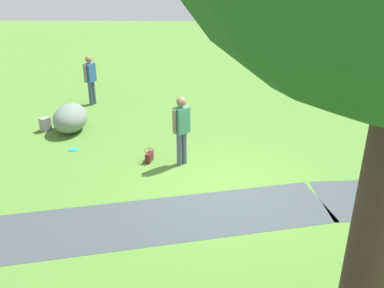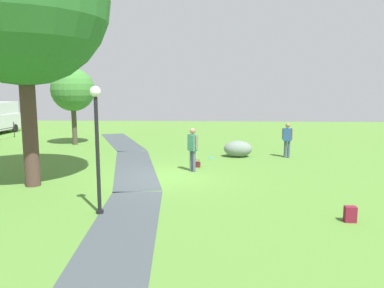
{
  "view_description": "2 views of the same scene",
  "coord_description": "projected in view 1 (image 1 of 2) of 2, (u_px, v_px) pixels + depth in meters",
  "views": [
    {
      "loc": [
        0.54,
        8.21,
        4.89
      ],
      "look_at": [
        0.72,
        0.26,
        1.21
      ],
      "focal_mm": 39.68,
      "sensor_mm": 36.0,
      "label": 1
    },
    {
      "loc": [
        -13.56,
        -1.87,
        3.3
      ],
      "look_at": [
        0.6,
        -1.17,
        1.18
      ],
      "focal_mm": 34.78,
      "sensor_mm": 36.0,
      "label": 2
    }
  ],
  "objects": [
    {
      "name": "ground_plane",
      "position": [
        224.0,
        189.0,
        9.49
      ],
      "size": [
        48.0,
        48.0,
        0.0
      ],
      "primitive_type": "plane",
      "color": "#4F7E30"
    },
    {
      "name": "backpack_by_boulder",
      "position": [
        45.0,
        124.0,
        12.44
      ],
      "size": [
        0.35,
        0.34,
        0.4
      ],
      "color": "gray",
      "rests_on": "ground"
    },
    {
      "name": "lawn_boulder",
      "position": [
        70.0,
        118.0,
        12.34
      ],
      "size": [
        0.96,
        1.38,
        0.79
      ],
      "color": "slate",
      "rests_on": "ground"
    },
    {
      "name": "footpath_segment_mid",
      "position": [
        132.0,
        223.0,
        8.29
      ],
      "size": [
        8.16,
        3.37,
        0.01
      ],
      "color": "#3B4447",
      "rests_on": "ground"
    },
    {
      "name": "frisbee_on_grass",
      "position": [
        73.0,
        149.0,
        11.31
      ],
      "size": [
        0.23,
        0.23,
        0.02
      ],
      "color": "#299BDD",
      "rests_on": "ground"
    },
    {
      "name": "handbag_on_grass",
      "position": [
        149.0,
        156.0,
        10.65
      ],
      "size": [
        0.32,
        0.34,
        0.31
      ],
      "color": "maroon",
      "rests_on": "ground"
    },
    {
      "name": "woman_with_handbag",
      "position": [
        181.0,
        126.0,
        10.15
      ],
      "size": [
        0.42,
        0.42,
        1.75
      ],
      "color": "#4A5469",
      "rests_on": "ground"
    },
    {
      "name": "man_near_boulder",
      "position": [
        90.0,
        77.0,
        14.22
      ],
      "size": [
        0.37,
        0.48,
        1.67
      ],
      "color": "#3C4C61",
      "rests_on": "ground"
    },
    {
      "name": "spare_backpack_on_lawn",
      "position": [
        350.0,
        103.0,
        14.19
      ],
      "size": [
        0.27,
        0.29,
        0.4
      ],
      "color": "maroon",
      "rests_on": "ground"
    }
  ]
}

